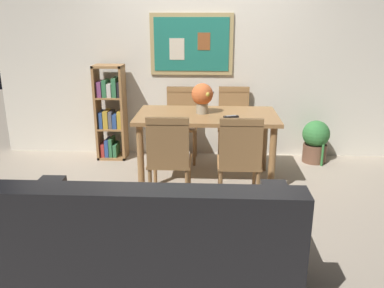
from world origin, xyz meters
name	(u,v)px	position (x,y,z in m)	size (l,w,h in m)	color
ground_plane	(197,194)	(0.00, 0.00, 0.00)	(12.00, 12.00, 0.00)	tan
wall_back_with_painting	(201,54)	(0.00, 1.36, 1.30)	(5.20, 0.14, 2.60)	silver
dining_table	(207,123)	(0.09, 0.39, 0.65)	(1.50, 0.83, 0.76)	#9E7042
dining_chair_far_right	(234,118)	(0.41, 1.13, 0.54)	(0.40, 0.41, 0.91)	#9E7042
dining_chair_near_right	(240,156)	(0.40, -0.32, 0.54)	(0.40, 0.41, 0.91)	#9E7042
dining_chair_near_left	(169,154)	(-0.25, -0.31, 0.54)	(0.40, 0.41, 0.91)	#9E7042
dining_chair_far_left	(182,118)	(-0.24, 1.10, 0.54)	(0.40, 0.41, 0.91)	#9E7042
leather_couch	(155,248)	(-0.22, -1.54, 0.31)	(1.80, 0.84, 0.84)	black
bookshelf	(111,114)	(-1.13, 1.10, 0.57)	(0.36, 0.28, 1.19)	#9E7042
potted_ivy	(316,141)	(1.43, 1.06, 0.27)	(0.33, 0.34, 0.54)	brown
flower_vase	(202,96)	(0.04, 0.41, 0.95)	(0.24, 0.23, 0.32)	tan
tv_remote	(231,117)	(0.34, 0.23, 0.77)	(0.16, 0.09, 0.02)	black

